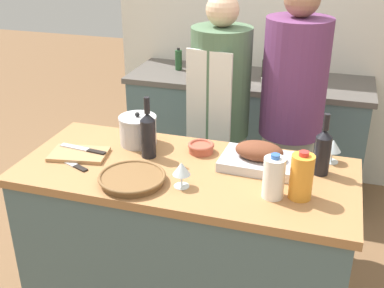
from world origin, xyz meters
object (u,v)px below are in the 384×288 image
object	(u,v)px
condiment_bottle_extra	(266,69)
condiment_bottle_short	(179,60)
roasting_pan	(259,157)
knife_paring	(73,165)
person_cook_guest	(291,114)
wine_bottle_dark	(148,134)
wicker_basket	(132,178)
stock_pot	(138,130)
mixing_bowl	(201,147)
milk_jug	(274,177)
cutting_board	(79,154)
wine_glass_left	(333,146)
person_cook_aproned	(220,116)
wine_glass_right	(182,169)
wine_bottle_green	(323,151)
knife_chef	(85,149)
stand_mixer	(277,66)
condiment_bottle_tall	(195,63)
juice_jug	(301,177)

from	to	relation	value
condiment_bottle_extra	condiment_bottle_short	bearing A→B (deg)	178.94
roasting_pan	condiment_bottle_extra	world-z (taller)	condiment_bottle_extra
knife_paring	person_cook_guest	xyz separation A→B (m)	(0.90, 0.93, 0.01)
wine_bottle_dark	wicker_basket	bearing A→B (deg)	-84.20
condiment_bottle_short	stock_pot	bearing A→B (deg)	-79.83
wine_bottle_dark	condiment_bottle_extra	world-z (taller)	wine_bottle_dark
mixing_bowl	milk_jug	bearing A→B (deg)	-37.96
cutting_board	condiment_bottle_short	xyz separation A→B (m)	(-0.02, 1.58, 0.05)
cutting_board	condiment_bottle_extra	xyz separation A→B (m)	(0.65, 1.57, 0.04)
roasting_pan	wine_glass_left	size ratio (longest dim) A/B	3.07
mixing_bowl	person_cook_aproned	xyz separation A→B (m)	(-0.05, 0.57, -0.06)
wine_glass_left	wine_glass_right	distance (m)	0.74
stock_pot	wine_bottle_green	size ratio (longest dim) A/B	0.66
wine_glass_left	wine_bottle_dark	bearing A→B (deg)	-166.74
wine_bottle_green	knife_chef	xyz separation A→B (m)	(-1.12, -0.13, -0.09)
roasting_pan	stand_mixer	distance (m)	1.29
wine_bottle_green	knife_paring	size ratio (longest dim) A/B	1.46
wine_glass_left	mixing_bowl	bearing A→B (deg)	-172.42
cutting_board	wine_glass_left	distance (m)	1.21
stand_mixer	condiment_bottle_tall	xyz separation A→B (m)	(-0.62, 0.10, -0.06)
milk_jug	stand_mixer	world-z (taller)	stand_mixer
milk_jug	knife_chef	world-z (taller)	milk_jug
person_cook_aproned	stand_mixer	bearing A→B (deg)	79.54
mixing_bowl	knife_paring	distance (m)	0.62
wicker_basket	stand_mixer	xyz separation A→B (m)	(0.39, 1.60, 0.10)
knife_paring	condiment_bottle_short	xyz separation A→B (m)	(-0.05, 1.68, 0.06)
cutting_board	condiment_bottle_tall	world-z (taller)	condiment_bottle_tall
mixing_bowl	cutting_board	bearing A→B (deg)	-158.95
condiment_bottle_tall	person_cook_guest	size ratio (longest dim) A/B	0.10
roasting_pan	juice_jug	distance (m)	0.31
stock_pot	condiment_bottle_short	size ratio (longest dim) A/B	1.13
roasting_pan	mixing_bowl	size ratio (longest dim) A/B	2.70
wine_glass_left	person_cook_guest	bearing A→B (deg)	114.85
wine_bottle_green	roasting_pan	bearing A→B (deg)	-176.53
wicker_basket	person_cook_guest	distance (m)	1.15
mixing_bowl	condiment_bottle_tall	bearing A→B (deg)	108.17
knife_paring	mixing_bowl	bearing A→B (deg)	30.20
wine_bottle_green	wine_glass_right	distance (m)	0.64
cutting_board	juice_jug	xyz separation A→B (m)	(1.06, -0.07, 0.09)
wine_glass_left	stock_pot	bearing A→B (deg)	-175.19
wine_glass_right	condiment_bottle_tall	world-z (taller)	condiment_bottle_tall
condiment_bottle_extra	juice_jug	bearing A→B (deg)	-76.10
roasting_pan	wine_glass_left	bearing A→B (deg)	24.41
wine_bottle_green	wine_bottle_dark	distance (m)	0.81
cutting_board	wine_glass_left	world-z (taller)	wine_glass_left
wine_glass_left	juice_jug	bearing A→B (deg)	-106.75
wine_glass_right	person_cook_aproned	size ratio (longest dim) A/B	0.07
roasting_pan	wine_bottle_dark	world-z (taller)	wine_bottle_dark
juice_jug	knife_chef	distance (m)	1.06
mixing_bowl	stand_mixer	xyz separation A→B (m)	(0.19, 1.22, 0.09)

